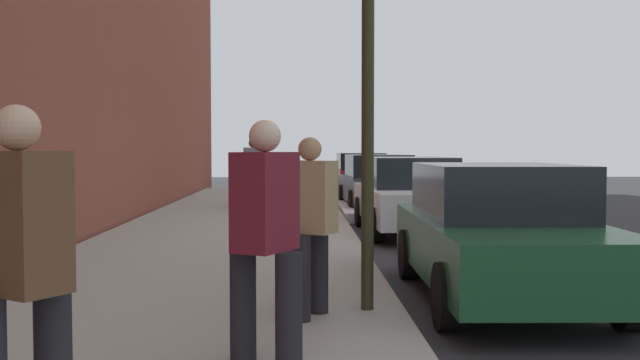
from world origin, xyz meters
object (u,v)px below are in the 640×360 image
Objects in this scene: parked_car_red at (361,174)px; parked_car_charcoal at (379,183)px; pedestrian_tan_coat at (310,221)px; parked_car_green at (499,232)px; pedestrian_burgundy_coat at (265,235)px; rolling_suitcase at (249,197)px; traffic_light_pole at (368,8)px; parked_car_white at (410,195)px; pedestrian_brown_coat at (19,270)px; pedestrian_grey_coat at (253,170)px.

parked_car_red and parked_car_charcoal have the same top height.
pedestrian_tan_coat reaches higher than parked_car_red.
parked_car_red is 18.07m from parked_car_green.
rolling_suitcase is at bearing -175.51° from pedestrian_burgundy_coat.
pedestrian_tan_coat reaches higher than parked_car_charcoal.
pedestrian_burgundy_coat is (2.90, -2.48, 0.32)m from parked_car_green.
parked_car_red is 1.10× the size of traffic_light_pole.
parked_car_charcoal is at bearing -0.63° from parked_car_red.
parked_car_charcoal is at bearing 170.97° from pedestrian_tan_coat.
traffic_light_pole is at bearing -11.76° from parked_car_white.
parked_car_red is 2.83× the size of pedestrian_tan_coat.
pedestrian_tan_coat is at bearing 167.08° from pedestrian_burgundy_coat.
pedestrian_brown_coat is (22.46, -3.62, 0.33)m from parked_car_red.
parked_car_white is (5.21, 0.05, 0.00)m from parked_car_charcoal.
rolling_suitcase is at bearing 179.76° from pedestrian_brown_coat.
parked_car_green is 3.83m from pedestrian_burgundy_coat.
parked_car_white is 11.30m from pedestrian_brown_coat.
traffic_light_pole is (7.46, -1.55, 2.25)m from parked_car_white.
pedestrian_brown_coat is 15.36m from rolling_suitcase.
pedestrian_brown_coat is (4.39, -3.63, 0.33)m from parked_car_green.
pedestrian_brown_coat reaches higher than pedestrian_tan_coat.
parked_car_white is 6.32m from parked_car_green.
parked_car_red and parked_car_green have the same top height.
parked_car_green reaches higher than rolling_suitcase.
traffic_light_pole is at bearing -6.77° from parked_car_charcoal.
pedestrian_burgundy_coat is 0.41× the size of traffic_light_pole.
pedestrian_burgundy_coat is (20.97, -2.47, 0.32)m from parked_car_red.
pedestrian_grey_coat reaches higher than pedestrian_brown_coat.
pedestrian_brown_coat is (10.71, -3.60, 0.33)m from parked_car_white.
pedestrian_tan_coat is at bearing -9.03° from parked_car_charcoal.
parked_car_charcoal is 12.95m from traffic_light_pole.
traffic_light_pole reaches higher than pedestrian_grey_coat.
pedestrian_burgundy_coat is 2.76m from traffic_light_pole.
pedestrian_tan_coat is 2.08m from traffic_light_pole.
traffic_light_pole is at bearing 147.78° from pedestrian_brown_coat.
parked_car_red is at bearing 153.46° from rolling_suitcase.
rolling_suitcase is at bearing -173.44° from pedestrian_tan_coat.
pedestrian_burgundy_coat is (1.47, -0.34, 0.05)m from pedestrian_tan_coat.
pedestrian_brown_coat reaches higher than parked_car_white.
pedestrian_burgundy_coat reaches higher than parked_car_white.
pedestrian_tan_coat is at bearing -6.23° from parked_car_red.
pedestrian_tan_coat is (-2.96, 1.49, -0.06)m from pedestrian_brown_coat.
parked_car_white is at bearing -0.11° from parked_car_red.
pedestrian_grey_coat reaches higher than pedestrian_tan_coat.
pedestrian_grey_coat reaches higher than pedestrian_burgundy_coat.
parked_car_green is (18.07, 0.01, -0.00)m from parked_car_red.
pedestrian_tan_coat is at bearing -62.72° from traffic_light_pole.
pedestrian_burgundy_coat is at bearing 142.20° from pedestrian_brown_coat.
parked_car_charcoal is at bearing 173.23° from traffic_light_pole.
pedestrian_tan_coat is (12.80, 1.33, -0.08)m from pedestrian_grey_coat.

